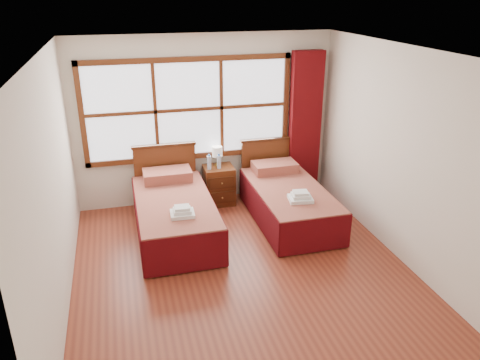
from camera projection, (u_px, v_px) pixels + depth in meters
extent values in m
plane|color=brown|center=(243.00, 272.00, 5.69)|extent=(4.50, 4.50, 0.00)
plane|color=white|center=(244.00, 52.00, 4.69)|extent=(4.50, 4.50, 0.00)
plane|color=silver|center=(205.00, 121.00, 7.20)|extent=(4.00, 0.00, 4.00)
plane|color=silver|center=(53.00, 191.00, 4.71)|extent=(0.00, 4.50, 4.50)
plane|color=silver|center=(402.00, 157.00, 5.66)|extent=(0.00, 4.50, 4.50)
cube|color=white|center=(189.00, 109.00, 7.04)|extent=(3.00, 0.02, 1.40)
cube|color=#592B13|center=(191.00, 156.00, 7.30)|extent=(3.16, 0.06, 0.08)
cube|color=#592B13|center=(187.00, 59.00, 6.73)|extent=(3.16, 0.06, 0.08)
cube|color=#592B13|center=(82.00, 116.00, 6.65)|extent=(0.08, 0.06, 1.56)
cube|color=#592B13|center=(286.00, 103.00, 7.38)|extent=(0.08, 0.06, 1.56)
cube|color=#592B13|center=(155.00, 112.00, 6.90)|extent=(0.05, 0.05, 1.40)
cube|color=#592B13|center=(221.00, 108.00, 7.14)|extent=(0.05, 0.05, 1.40)
cube|color=#592B13|center=(189.00, 110.00, 7.02)|extent=(3.00, 0.05, 0.05)
cube|color=#5F090C|center=(305.00, 124.00, 7.50)|extent=(0.50, 0.16, 2.30)
cube|color=#431F0E|center=(176.00, 225.00, 6.48)|extent=(0.90, 1.80, 0.29)
cube|color=maroon|center=(175.00, 208.00, 6.38)|extent=(1.01, 2.00, 0.24)
cube|color=#56090D|center=(138.00, 222.00, 6.31)|extent=(0.03, 2.00, 0.50)
cube|color=#56090D|center=(211.00, 213.00, 6.55)|extent=(0.03, 2.00, 0.50)
cube|color=#56090D|center=(186.00, 254.00, 5.55)|extent=(1.01, 0.03, 0.50)
cube|color=maroon|center=(167.00, 175.00, 6.95)|extent=(0.70, 0.41, 0.16)
cube|color=#592B13|center=(166.00, 176.00, 7.25)|extent=(0.94, 0.06, 0.98)
cube|color=#431F0E|center=(164.00, 145.00, 7.06)|extent=(0.98, 0.08, 0.04)
cube|color=#431F0E|center=(289.00, 212.00, 6.88)|extent=(0.86, 1.73, 0.28)
cube|color=maroon|center=(290.00, 196.00, 6.78)|extent=(0.97, 1.92, 0.23)
cube|color=#56090D|center=(258.00, 208.00, 6.72)|extent=(0.03, 1.92, 0.48)
cube|color=#56090D|center=(320.00, 201.00, 6.95)|extent=(0.03, 1.92, 0.48)
cube|color=#56090D|center=(315.00, 236.00, 5.98)|extent=(0.97, 0.03, 0.48)
cube|color=maroon|center=(275.00, 167.00, 7.33)|extent=(0.68, 0.39, 0.15)
cube|color=#592B13|center=(268.00, 167.00, 7.66)|extent=(0.90, 0.06, 0.94)
cube|color=#431F0E|center=(269.00, 139.00, 7.47)|extent=(0.94, 0.08, 0.04)
cube|color=#592B13|center=(219.00, 185.00, 7.39)|extent=(0.46, 0.41, 0.61)
cube|color=#431F0E|center=(222.00, 198.00, 7.24)|extent=(0.40, 0.02, 0.18)
cube|color=#431F0E|center=(222.00, 183.00, 7.15)|extent=(0.40, 0.02, 0.18)
sphere|color=olive|center=(222.00, 198.00, 7.23)|extent=(0.03, 0.03, 0.03)
sphere|color=olive|center=(222.00, 183.00, 7.13)|extent=(0.03, 0.03, 0.03)
cube|color=white|center=(182.00, 214.00, 5.89)|extent=(0.31, 0.28, 0.05)
cube|color=white|center=(182.00, 211.00, 5.87)|extent=(0.23, 0.21, 0.04)
cube|color=white|center=(182.00, 208.00, 5.85)|extent=(0.19, 0.17, 0.04)
cube|color=white|center=(300.00, 199.00, 6.35)|extent=(0.35, 0.32, 0.05)
cube|color=white|center=(301.00, 196.00, 6.33)|extent=(0.27, 0.24, 0.04)
cube|color=white|center=(301.00, 193.00, 6.32)|extent=(0.22, 0.20, 0.04)
cylinder|color=gold|center=(217.00, 165.00, 7.33)|extent=(0.10, 0.10, 0.02)
cylinder|color=gold|center=(217.00, 160.00, 7.30)|extent=(0.02, 0.02, 0.13)
cylinder|color=white|center=(217.00, 152.00, 7.25)|extent=(0.16, 0.16, 0.16)
cylinder|color=silver|center=(209.00, 163.00, 7.14)|extent=(0.06, 0.06, 0.21)
cylinder|color=blue|center=(209.00, 155.00, 7.10)|extent=(0.03, 0.03, 0.03)
cylinder|color=silver|center=(219.00, 162.00, 7.19)|extent=(0.06, 0.06, 0.20)
cylinder|color=blue|center=(219.00, 155.00, 7.14)|extent=(0.03, 0.03, 0.03)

